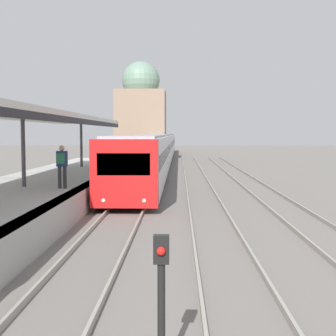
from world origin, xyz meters
TOP-DOWN VIEW (x-y plane):
  - platform_canopy at (-4.02, 18.27)m, footprint 4.00×27.53m
  - person_on_platform at (-2.38, 17.66)m, footprint 0.40×0.40m
  - train_near at (0.00, 50.22)m, footprint 2.66×65.01m
  - signal_post_near at (1.92, 5.62)m, footprint 0.20×0.21m
  - distant_domed_building at (-2.32, 54.30)m, footprint 5.67×5.67m

SIDE VIEW (x-z plane):
  - signal_post_near at x=1.92m, z-range 0.22..2.12m
  - train_near at x=0.00m, z-range 0.17..3.23m
  - person_on_platform at x=-2.38m, z-range 1.20..2.86m
  - platform_canopy at x=-4.02m, z-range 2.41..5.37m
  - distant_domed_building at x=-2.32m, z-range -0.42..11.02m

